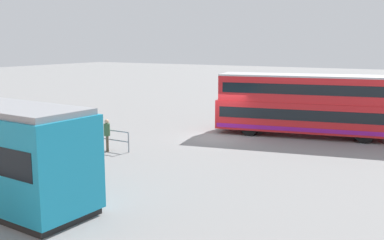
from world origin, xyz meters
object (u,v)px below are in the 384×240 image
double_decker_bus (310,105)px  pedestrian_near_railing (107,133)px  info_sign (27,114)px  pedestrian_crossing (84,151)px

double_decker_bus → pedestrian_near_railing: size_ratio=6.78×
pedestrian_near_railing → info_sign: size_ratio=0.76×
pedestrian_near_railing → double_decker_bus: bearing=-131.3°
pedestrian_near_railing → pedestrian_crossing: bearing=116.5°
double_decker_bus → info_sign: (13.91, 9.30, -0.40)m
pedestrian_crossing → double_decker_bus: bearing=-116.3°
double_decker_bus → pedestrian_crossing: size_ratio=6.68×
info_sign → double_decker_bus: bearing=-146.2°
double_decker_bus → pedestrian_near_railing: (8.07, 9.17, -0.94)m
pedestrian_near_railing → pedestrian_crossing: pedestrian_crossing is taller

